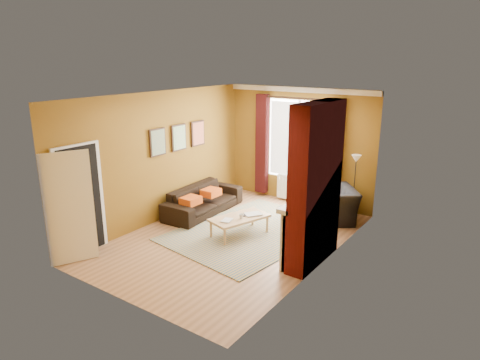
# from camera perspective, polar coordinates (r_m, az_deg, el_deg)

# --- Properties ---
(ground) EXTENTS (5.50, 5.50, 0.00)m
(ground) POSITION_cam_1_polar(r_m,az_deg,el_deg) (8.60, -0.96, -7.77)
(ground) COLOR #946743
(ground) RESTS_ON ground
(room_walls) EXTENTS (3.82, 5.54, 2.83)m
(room_walls) POSITION_cam_1_polar(r_m,az_deg,el_deg) (8.02, 3.85, 0.93)
(room_walls) COLOR brown
(room_walls) RESTS_ON ground
(striped_rug) EXTENTS (2.86, 3.66, 0.02)m
(striped_rug) POSITION_cam_1_polar(r_m,az_deg,el_deg) (8.90, 1.52, -6.84)
(striped_rug) COLOR #305984
(striped_rug) RESTS_ON ground
(sofa) EXTENTS (0.92, 2.15, 0.62)m
(sofa) POSITION_cam_1_polar(r_m,az_deg,el_deg) (9.89, -4.92, -2.62)
(sofa) COLOR black
(sofa) RESTS_ON ground
(armchair) EXTENTS (1.57, 1.55, 0.77)m
(armchair) POSITION_cam_1_polar(r_m,az_deg,el_deg) (9.44, 11.44, -3.34)
(armchair) COLOR black
(armchair) RESTS_ON ground
(coffee_table) EXTENTS (0.92, 1.31, 0.40)m
(coffee_table) POSITION_cam_1_polar(r_m,az_deg,el_deg) (8.61, -0.07, -5.18)
(coffee_table) COLOR tan
(coffee_table) RESTS_ON ground
(wicker_stool) EXTENTS (0.35, 0.35, 0.39)m
(wicker_stool) POSITION_cam_1_polar(r_m,az_deg,el_deg) (9.96, 8.44, -3.30)
(wicker_stool) COLOR olive
(wicker_stool) RESTS_ON ground
(floor_lamp) EXTENTS (0.24, 0.24, 1.45)m
(floor_lamp) POSITION_cam_1_polar(r_m,az_deg,el_deg) (9.57, 15.15, 1.45)
(floor_lamp) COLOR black
(floor_lamp) RESTS_ON ground
(book_a) EXTENTS (0.24, 0.28, 0.02)m
(book_a) POSITION_cam_1_polar(r_m,az_deg,el_deg) (8.42, -2.33, -5.31)
(book_a) COLOR #999999
(book_a) RESTS_ON coffee_table
(book_b) EXTENTS (0.39, 0.41, 0.03)m
(book_b) POSITION_cam_1_polar(r_m,az_deg,el_deg) (8.80, 1.47, -4.31)
(book_b) COLOR #999999
(book_b) RESTS_ON coffee_table
(mug) EXTENTS (0.13, 0.13, 0.09)m
(mug) POSITION_cam_1_polar(r_m,az_deg,el_deg) (8.49, 0.17, -4.85)
(mug) COLOR #999999
(mug) RESTS_ON coffee_table
(tv_remote) EXTENTS (0.06, 0.17, 0.02)m
(tv_remote) POSITION_cam_1_polar(r_m,az_deg,el_deg) (8.66, 0.76, -4.66)
(tv_remote) COLOR #252528
(tv_remote) RESTS_ON coffee_table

